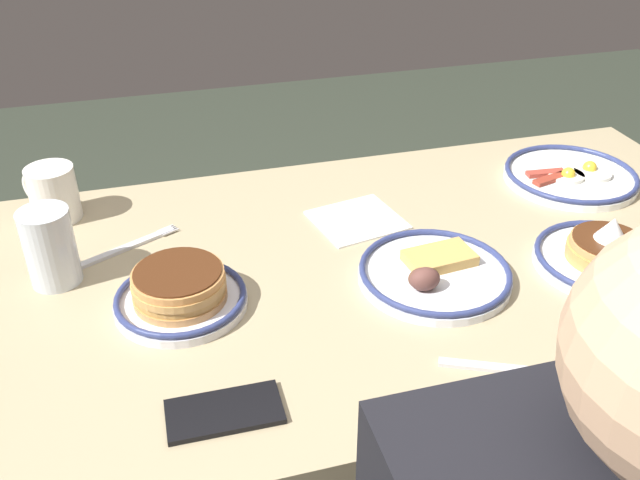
{
  "coord_description": "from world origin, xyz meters",
  "views": [
    {
      "loc": [
        0.33,
        0.9,
        1.39
      ],
      "look_at": [
        0.07,
        -0.04,
        0.78
      ],
      "focal_mm": 38.74,
      "sensor_mm": 36.0,
      "label": 1
    }
  ],
  "objects": [
    {
      "name": "dining_table",
      "position": [
        0.0,
        0.0,
        0.64
      ],
      "size": [
        1.49,
        0.77,
        0.75
      ],
      "color": "tan",
      "rests_on": "ground_plane"
    },
    {
      "name": "plate_near_main",
      "position": [
        -0.49,
        -0.17,
        0.76
      ],
      "size": [
        0.26,
        0.26,
        0.04
      ],
      "color": "white",
      "rests_on": "dining_table"
    },
    {
      "name": "plate_center_pancakes",
      "position": [
        -0.09,
        0.08,
        0.76
      ],
      "size": [
        0.24,
        0.24,
        0.05
      ],
      "color": "white",
      "rests_on": "dining_table"
    },
    {
      "name": "plate_far_companion",
      "position": [
        0.31,
        0.04,
        0.77
      ],
      "size": [
        0.2,
        0.2,
        0.06
      ],
      "color": "white",
      "rests_on": "dining_table"
    },
    {
      "name": "plate_far_side",
      "position": [
        -0.37,
        0.12,
        0.77
      ],
      "size": [
        0.23,
        0.23,
        0.09
      ],
      "color": "white",
      "rests_on": "dining_table"
    },
    {
      "name": "coffee_mug",
      "position": [
        0.5,
        -0.29,
        0.8
      ],
      "size": [
        0.1,
        0.1,
        0.1
      ],
      "color": "white",
      "rests_on": "dining_table"
    },
    {
      "name": "drinking_glass",
      "position": [
        0.49,
        -0.08,
        0.8
      ],
      "size": [
        0.08,
        0.08,
        0.13
      ],
      "color": "silver",
      "rests_on": "dining_table"
    },
    {
      "name": "cell_phone",
      "position": [
        0.28,
        0.27,
        0.75
      ],
      "size": [
        0.15,
        0.07,
        0.01
      ],
      "primitive_type": "cube",
      "rotation": [
        0.0,
        0.0,
        -0.02
      ],
      "color": "black",
      "rests_on": "dining_table"
    },
    {
      "name": "paper_napkin",
      "position": [
        -0.03,
        -0.13,
        0.75
      ],
      "size": [
        0.17,
        0.17,
        0.0
      ],
      "primitive_type": "cube",
      "rotation": [
        0.0,
        0.0,
        0.19
      ],
      "color": "white",
      "rests_on": "dining_table"
    },
    {
      "name": "fork_near",
      "position": [
        -0.09,
        0.3,
        0.75
      ],
      "size": [
        0.17,
        0.09,
        0.01
      ],
      "color": "silver",
      "rests_on": "dining_table"
    },
    {
      "name": "fork_far",
      "position": [
        0.38,
        -0.15,
        0.75
      ],
      "size": [
        0.18,
        0.1,
        0.01
      ],
      "color": "silver",
      "rests_on": "dining_table"
    }
  ]
}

